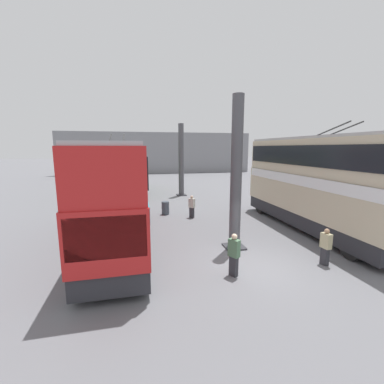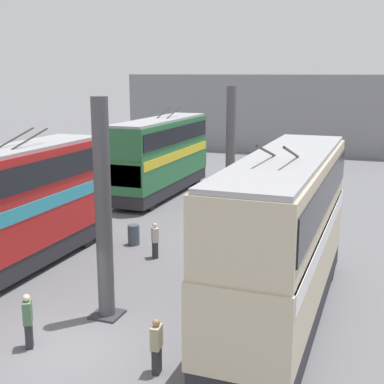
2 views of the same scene
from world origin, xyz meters
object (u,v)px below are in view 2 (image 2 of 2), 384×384
Objects in this scene: bus_left_far at (285,229)px; bus_right_mid at (161,152)px; oil_drum at (134,235)px; person_by_left_row at (157,345)px; person_aisle_midway at (155,240)px; person_aisle_foreground at (28,320)px; bus_right_near at (4,206)px.

bus_right_mid is at bearing 35.31° from bus_left_far.
bus_left_far is 18.94m from bus_right_mid.
bus_left_far is 11.89× the size of oil_drum.
bus_right_mid is at bearing -73.64° from person_by_left_row.
person_aisle_midway is 9.14m from person_by_left_row.
bus_left_far reaches higher than oil_drum.
person_by_left_row is at bearing -150.45° from oil_drum.
oil_drum is (9.63, 5.46, -0.34)m from person_by_left_row.
bus_right_mid reaches higher than person_aisle_foreground.
bus_left_far is 6.79× the size of person_aisle_foreground.
bus_right_mid is at bearing -106.32° from person_aisle_midway.
bus_right_near is 6.60m from person_aisle_foreground.
person_aisle_midway is 8.37m from person_aisle_foreground.
bus_right_mid is 12.43m from person_aisle_midway.
person_aisle_midway is at bearing -127.99° from oil_drum.
person_aisle_midway is at bearing 56.99° from bus_left_far.
person_by_left_row is (-8.32, -3.78, -0.00)m from person_aisle_midway.
person_by_left_row is 1.64× the size of oil_drum.
bus_right_near reaches higher than person_aisle_midway.
oil_drum is at bearing -29.88° from bus_right_near.
person_aisle_midway is at bearing -157.78° from bus_right_mid.
person_aisle_foreground reaches higher than person_aisle_midway.
person_by_left_row is at bearing 75.89° from person_aisle_midway.
bus_right_mid is 11.45× the size of oil_drum.
person_by_left_row is 4.04m from person_aisle_foreground.
bus_right_mid is 10.73m from oil_drum.
bus_left_far reaches higher than bus_right_mid.
person_aisle_midway is 1.01× the size of person_by_left_row.
bus_right_near is 7.30× the size of person_by_left_row.
bus_left_far is at bearing 108.45° from person_aisle_midway.
bus_right_near is at bearing -77.13° from person_aisle_foreground.
bus_right_near reaches higher than person_by_left_row.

